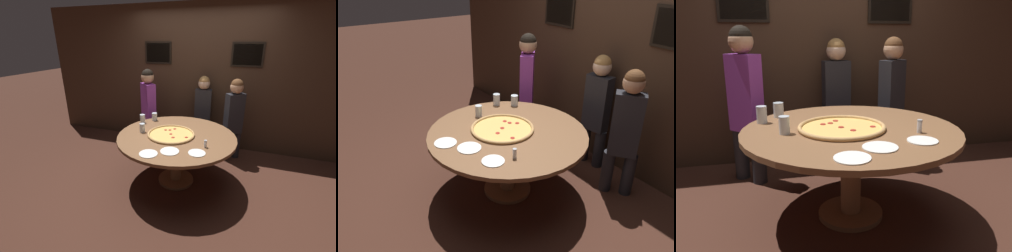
{
  "view_description": "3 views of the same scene",
  "coord_description": "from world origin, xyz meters",
  "views": [
    {
      "loc": [
        0.83,
        -2.75,
        2.0
      ],
      "look_at": [
        -0.1,
        -0.07,
        0.89
      ],
      "focal_mm": 24.0,
      "sensor_mm": 36.0,
      "label": 1
    },
    {
      "loc": [
        2.44,
        -1.72,
        2.32
      ],
      "look_at": [
        -0.01,
        -0.01,
        0.81
      ],
      "focal_mm": 35.0,
      "sensor_mm": 36.0,
      "label": 2
    },
    {
      "loc": [
        -0.59,
        -2.32,
        1.41
      ],
      "look_at": [
        -0.07,
        -0.04,
        0.77
      ],
      "focal_mm": 35.0,
      "sensor_mm": 36.0,
      "label": 3
    }
  ],
  "objects": [
    {
      "name": "ground_plane",
      "position": [
        0.0,
        0.0,
        0.0
      ],
      "size": [
        24.0,
        24.0,
        0.0
      ],
      "primitive_type": "plane",
      "color": "#422319"
    },
    {
      "name": "back_wall",
      "position": [
        0.0,
        1.42,
        1.3
      ],
      "size": [
        6.4,
        0.08,
        2.6
      ],
      "color": "#3D281C",
      "rests_on": "ground_plane"
    },
    {
      "name": "dining_table",
      "position": [
        0.0,
        0.0,
        0.62
      ],
      "size": [
        1.64,
        1.64,
        0.74
      ],
      "color": "brown",
      "rests_on": "ground_plane"
    },
    {
      "name": "giant_pizza",
      "position": [
        -0.07,
        -0.01,
        0.75
      ],
      "size": [
        0.66,
        0.66,
        0.03
      ],
      "color": "#EAB75B",
      "rests_on": "dining_table"
    },
    {
      "name": "drink_cup_far_left",
      "position": [
        -0.66,
        0.3,
        0.81
      ],
      "size": [
        0.08,
        0.08,
        0.14
      ],
      "primitive_type": "cylinder",
      "color": "silver",
      "rests_on": "dining_table"
    },
    {
      "name": "drink_cup_front_edge",
      "position": [
        -0.5,
        -0.05,
        0.8
      ],
      "size": [
        0.08,
        0.08,
        0.13
      ],
      "primitive_type": "cylinder",
      "color": "silver",
      "rests_on": "dining_table"
    },
    {
      "name": "drink_cup_by_shaker",
      "position": [
        -0.52,
        0.47,
        0.8
      ],
      "size": [
        0.09,
        0.09,
        0.13
      ],
      "primitive_type": "cylinder",
      "color": "silver",
      "rests_on": "dining_table"
    },
    {
      "name": "white_plate_beside_cup",
      "position": [
        0.07,
        -0.49,
        0.74
      ],
      "size": [
        0.23,
        0.23,
        0.01
      ],
      "primitive_type": "cylinder",
      "color": "white",
      "rests_on": "dining_table"
    },
    {
      "name": "white_plate_far_back",
      "position": [
        0.38,
        -0.42,
        0.74
      ],
      "size": [
        0.21,
        0.21,
        0.01
      ],
      "primitive_type": "cylinder",
      "color": "white",
      "rests_on": "dining_table"
    },
    {
      "name": "white_plate_right_side",
      "position": [
        -0.15,
        -0.63,
        0.74
      ],
      "size": [
        0.22,
        0.22,
        0.01
      ],
      "primitive_type": "cylinder",
      "color": "white",
      "rests_on": "dining_table"
    },
    {
      "name": "condiment_shaker",
      "position": [
        0.45,
        -0.24,
        0.79
      ],
      "size": [
        0.04,
        0.04,
        0.1
      ],
      "color": "silver",
      "rests_on": "dining_table"
    },
    {
      "name": "diner_side_right",
      "position": [
        -0.81,
        0.89,
        0.86
      ],
      "size": [
        0.37,
        0.36,
        1.51
      ],
      "rotation": [
        0.0,
        0.0,
        2.4
      ],
      "color": "#232328",
      "rests_on": "ground_plane"
    },
    {
      "name": "diner_far_right",
      "position": [
        0.13,
        1.2,
        0.79
      ],
      "size": [
        0.36,
        0.21,
        1.39
      ],
      "rotation": [
        0.0,
        0.0,
        -3.03
      ],
      "color": "#232328",
      "rests_on": "ground_plane"
    },
    {
      "name": "diner_far_left",
      "position": [
        0.7,
        0.98,
        0.8
      ],
      "size": [
        0.36,
        0.31,
        1.41
      ],
      "rotation": [
        0.0,
        0.0,
        -2.52
      ],
      "color": "#232328",
      "rests_on": "ground_plane"
    }
  ]
}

